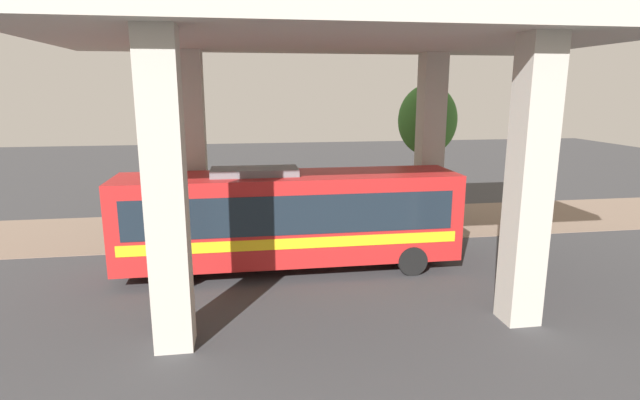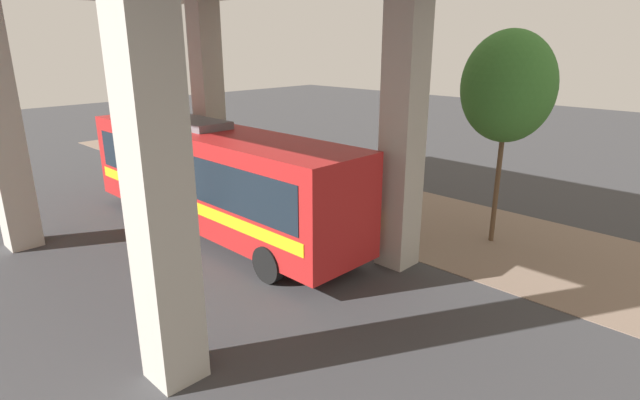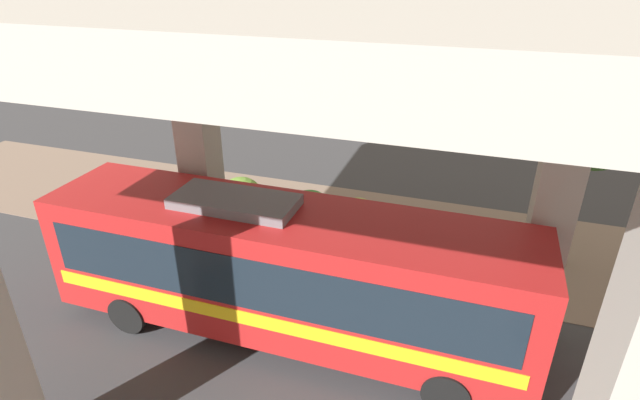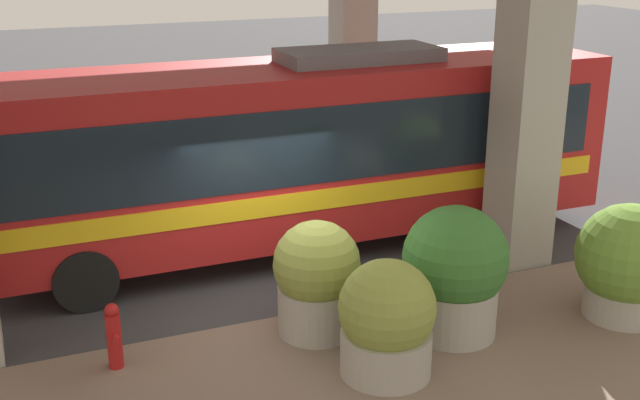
{
  "view_description": "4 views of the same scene",
  "coord_description": "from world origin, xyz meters",
  "px_view_note": "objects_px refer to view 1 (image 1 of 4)",
  "views": [
    {
      "loc": [
        19.09,
        -2.73,
        6.13
      ],
      "look_at": [
        0.24,
        0.2,
        1.91
      ],
      "focal_mm": 28.0,
      "sensor_mm": 36.0,
      "label": 1
    },
    {
      "loc": [
        11.32,
        12.03,
        6.05
      ],
      "look_at": [
        -0.06,
        0.92,
        0.95
      ],
      "focal_mm": 28.0,
      "sensor_mm": 36.0,
      "label": 2
    },
    {
      "loc": [
        11.58,
        2.69,
        8.56
      ],
      "look_at": [
        -0.01,
        -1.19,
        2.47
      ],
      "focal_mm": 28.0,
      "sensor_mm": 36.0,
      "label": 3
    },
    {
      "loc": [
        -10.36,
        3.78,
        5.62
      ],
      "look_at": [
        0.17,
        -0.6,
        1.74
      ],
      "focal_mm": 45.0,
      "sensor_mm": 36.0,
      "label": 4
    }
  ],
  "objects_px": {
    "bus": "(289,215)",
    "planter_back": "(307,221)",
    "fire_hydrant": "(375,227)",
    "planter_extra": "(199,216)",
    "street_tree_near": "(427,120)",
    "planter_front": "(294,215)",
    "planter_middle": "(262,215)"
  },
  "relations": [
    {
      "from": "planter_extra",
      "to": "street_tree_near",
      "type": "height_order",
      "value": "street_tree_near"
    },
    {
      "from": "planter_front",
      "to": "planter_middle",
      "type": "relative_size",
      "value": 0.83
    },
    {
      "from": "planter_extra",
      "to": "street_tree_near",
      "type": "bearing_deg",
      "value": 95.31
    },
    {
      "from": "planter_extra",
      "to": "planter_front",
      "type": "bearing_deg",
      "value": 91.28
    },
    {
      "from": "fire_hydrant",
      "to": "planter_extra",
      "type": "distance_m",
      "value": 7.49
    },
    {
      "from": "planter_extra",
      "to": "planter_back",
      "type": "bearing_deg",
      "value": 73.51
    },
    {
      "from": "planter_extra",
      "to": "bus",
      "type": "bearing_deg",
      "value": 37.11
    },
    {
      "from": "bus",
      "to": "planter_back",
      "type": "relative_size",
      "value": 6.68
    },
    {
      "from": "bus",
      "to": "street_tree_near",
      "type": "distance_m",
      "value": 9.28
    },
    {
      "from": "bus",
      "to": "planter_front",
      "type": "xyz_separation_m",
      "value": [
        -4.65,
        0.61,
        -1.18
      ]
    },
    {
      "from": "planter_back",
      "to": "street_tree_near",
      "type": "height_order",
      "value": "street_tree_near"
    },
    {
      "from": "planter_front",
      "to": "planter_back",
      "type": "bearing_deg",
      "value": 15.9
    },
    {
      "from": "planter_extra",
      "to": "street_tree_near",
      "type": "xyz_separation_m",
      "value": [
        -0.96,
        10.35,
        3.88
      ]
    },
    {
      "from": "planter_back",
      "to": "planter_extra",
      "type": "bearing_deg",
      "value": -106.49
    },
    {
      "from": "planter_middle",
      "to": "planter_extra",
      "type": "height_order",
      "value": "planter_middle"
    },
    {
      "from": "street_tree_near",
      "to": "planter_extra",
      "type": "bearing_deg",
      "value": -84.69
    },
    {
      "from": "fire_hydrant",
      "to": "street_tree_near",
      "type": "distance_m",
      "value": 5.75
    },
    {
      "from": "planter_middle",
      "to": "planter_back",
      "type": "height_order",
      "value": "planter_middle"
    },
    {
      "from": "bus",
      "to": "planter_middle",
      "type": "distance_m",
      "value": 4.21
    },
    {
      "from": "planter_middle",
      "to": "street_tree_near",
      "type": "bearing_deg",
      "value": 101.07
    },
    {
      "from": "planter_middle",
      "to": "planter_extra",
      "type": "distance_m",
      "value": 2.72
    },
    {
      "from": "planter_front",
      "to": "bus",
      "type": "bearing_deg",
      "value": -7.51
    },
    {
      "from": "planter_front",
      "to": "planter_middle",
      "type": "distance_m",
      "value": 1.55
    },
    {
      "from": "planter_back",
      "to": "planter_extra",
      "type": "height_order",
      "value": "planter_extra"
    },
    {
      "from": "planter_middle",
      "to": "planter_back",
      "type": "bearing_deg",
      "value": 66.58
    },
    {
      "from": "bus",
      "to": "fire_hydrant",
      "type": "height_order",
      "value": "bus"
    },
    {
      "from": "fire_hydrant",
      "to": "planter_middle",
      "type": "distance_m",
      "value": 4.79
    },
    {
      "from": "planter_middle",
      "to": "planter_front",
      "type": "bearing_deg",
      "value": 114.32
    },
    {
      "from": "fire_hydrant",
      "to": "planter_middle",
      "type": "bearing_deg",
      "value": -100.6
    },
    {
      "from": "planter_middle",
      "to": "planter_back",
      "type": "distance_m",
      "value": 1.97
    },
    {
      "from": "bus",
      "to": "planter_back",
      "type": "xyz_separation_m",
      "value": [
        -3.24,
        1.02,
        -1.1
      ]
    },
    {
      "from": "planter_front",
      "to": "planter_middle",
      "type": "xyz_separation_m",
      "value": [
        0.63,
        -1.4,
        0.21
      ]
    }
  ]
}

